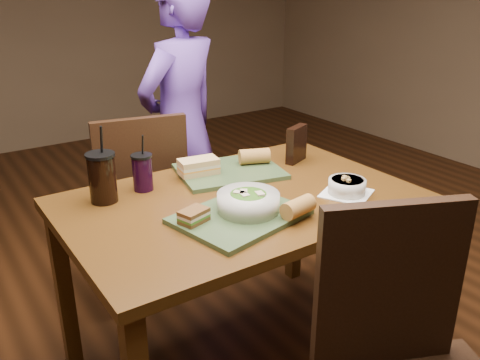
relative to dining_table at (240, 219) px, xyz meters
The scene contains 16 objects.
ground 0.66m from the dining_table, ahead, with size 6.00×6.00×0.00m, color #381C0B.
dining_table is the anchor object (origin of this frame).
chair_near 0.80m from the dining_table, 87.50° to the right, with size 0.56×0.58×0.98m.
chair_far 0.68m from the dining_table, 103.42° to the left, with size 0.49×0.49×0.96m.
diner 0.94m from the dining_table, 75.85° to the left, with size 0.57×0.37×1.55m, color #603A9F.
tray_near 0.21m from the dining_table, 124.11° to the right, with size 0.42×0.32×0.02m, color #374C2A.
tray_far 0.27m from the dining_table, 66.01° to the left, with size 0.42×0.32×0.02m, color #374C2A.
salad_bowl 0.21m from the dining_table, 113.44° to the right, with size 0.22×0.22×0.07m.
soup_bowl 0.43m from the dining_table, 29.50° to the right, with size 0.23×0.23×0.07m.
sandwich_near 0.32m from the dining_table, 155.88° to the right, with size 0.11×0.09×0.04m.
sandwich_far 0.30m from the dining_table, 96.23° to the left, with size 0.17×0.11×0.06m.
baguette_near 0.31m from the dining_table, 78.58° to the right, with size 0.06×0.06×0.12m, color #AD7533.
baguette_far 0.36m from the dining_table, 45.28° to the left, with size 0.07×0.07×0.13m, color #AD7533.
cup_cola 0.54m from the dining_table, 150.13° to the left, with size 0.11×0.11×0.29m.
cup_berry 0.42m from the dining_table, 134.85° to the left, with size 0.08×0.08×0.22m.
chip_bag 0.50m from the dining_table, 24.07° to the left, with size 0.12×0.04×0.16m, color black.
Camera 1 is at (-0.98, -1.45, 1.52)m, focal length 38.00 mm.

